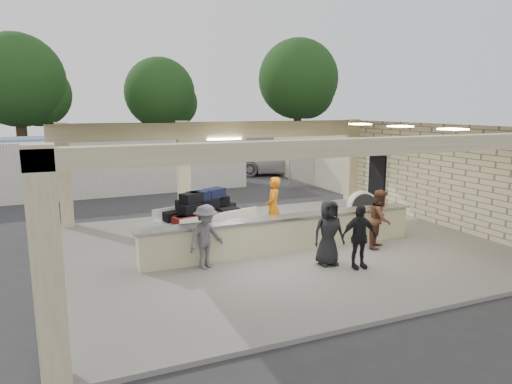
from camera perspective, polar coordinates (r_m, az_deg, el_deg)
name	(u,v)px	position (r m, az deg, el deg)	size (l,w,h in m)	color
ground	(277,249)	(13.28, 2.61, -7.11)	(120.00, 120.00, 0.00)	#2B2C2E
pavilion	(274,198)	(13.61, 2.26, -0.81)	(12.01, 10.00, 3.55)	slate
baggage_counter	(285,234)	(12.68, 3.61, -5.21)	(8.20, 0.58, 0.98)	beige
luggage_cart	(203,213)	(13.56, -6.61, -2.62)	(2.97, 2.31, 1.53)	white
drum_fan	(362,206)	(16.02, 13.13, -1.74)	(1.05, 0.56, 1.12)	white
baggage_handler	(273,207)	(13.86, 2.17, -1.95)	(0.68, 0.37, 1.86)	orange
passenger_a	(380,219)	(13.31, 15.24, -3.26)	(0.81, 0.36, 1.67)	brown
passenger_b	(359,237)	(11.52, 12.73, -5.47)	(0.93, 0.34, 1.59)	black
passenger_c	(206,237)	(11.29, -6.27, -5.58)	(1.04, 0.36, 1.60)	#545459
passenger_d	(329,232)	(11.61, 9.07, -5.02)	(0.82, 0.33, 1.67)	black
car_white_a	(281,161)	(28.04, 3.10, 3.86)	(2.59, 5.47, 1.56)	silver
car_white_b	(363,160)	(30.16, 13.21, 3.90)	(1.64, 4.40, 1.39)	silver
car_dark	(258,162)	(28.38, 0.27, 3.75)	(1.45, 4.10, 1.37)	black
container_white	(124,166)	(22.80, -16.23, 3.19)	(11.82, 2.36, 2.56)	silver
fence	(385,162)	(26.41, 15.86, 3.66)	(12.06, 0.06, 2.03)	gray
tree_left	(23,84)	(35.66, -27.14, 11.90)	(6.60, 6.30, 9.00)	#382619
tree_mid	(163,96)	(38.38, -11.51, 11.70)	(6.00, 5.60, 8.00)	#382619
tree_right	(300,82)	(41.65, 5.57, 13.47)	(7.20, 7.00, 10.00)	#382619
adjacent_building	(353,151)	(26.25, 11.99, 4.99)	(6.00, 8.00, 3.20)	beige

